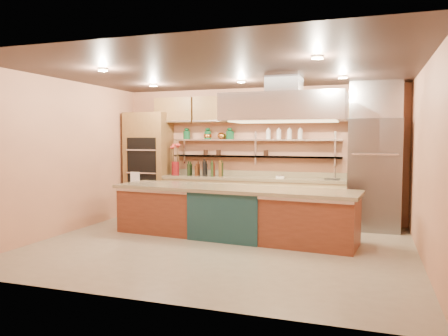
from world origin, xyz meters
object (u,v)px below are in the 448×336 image
(green_canister, at_px, (231,135))
(kitchen_scale, at_px, (280,176))
(copper_kettle, at_px, (222,136))
(refrigerator, at_px, (374,175))
(flower_vase, at_px, (175,168))
(island, at_px, (232,212))

(green_canister, bearing_deg, kitchen_scale, -11.10)
(copper_kettle, distance_m, green_canister, 0.21)
(refrigerator, xyz_separation_m, flower_vase, (-4.13, 0.01, 0.03))
(refrigerator, relative_size, kitchen_scale, 13.31)
(island, distance_m, flower_vase, 2.41)
(refrigerator, xyz_separation_m, kitchen_scale, (-1.80, 0.01, -0.08))
(refrigerator, height_order, kitchen_scale, refrigerator)
(flower_vase, bearing_deg, copper_kettle, 12.45)
(refrigerator, bearing_deg, copper_kettle, 175.80)
(flower_vase, bearing_deg, refrigerator, -0.14)
(refrigerator, distance_m, green_canister, 3.02)
(island, height_order, flower_vase, flower_vase)
(green_canister, bearing_deg, island, -71.60)
(flower_vase, bearing_deg, green_canister, 10.33)
(island, distance_m, copper_kettle, 2.32)
(kitchen_scale, distance_m, green_canister, 1.41)
(refrigerator, bearing_deg, island, -147.60)
(flower_vase, distance_m, copper_kettle, 1.24)
(refrigerator, height_order, copper_kettle, refrigerator)
(island, xyz_separation_m, flower_vase, (-1.78, 1.50, 0.64))
(copper_kettle, relative_size, green_canister, 1.15)
(flower_vase, height_order, kitchen_scale, flower_vase)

